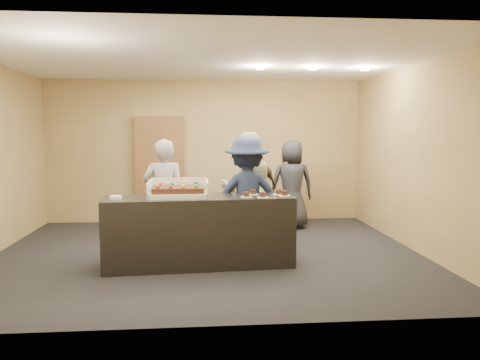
# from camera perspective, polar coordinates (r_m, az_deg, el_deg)

# --- Properties ---
(room) EXTENTS (6.04, 6.00, 2.70)m
(room) POSITION_cam_1_polar(r_m,az_deg,el_deg) (6.53, -4.01, 2.58)
(room) COLOR black
(room) RESTS_ON ground
(serving_counter) EXTENTS (2.44, 0.85, 0.90)m
(serving_counter) POSITION_cam_1_polar(r_m,az_deg,el_deg) (6.10, -4.99, -6.21)
(serving_counter) COLOR black
(serving_counter) RESTS_ON floor
(storage_cabinet) EXTENTS (0.91, 0.15, 2.01)m
(storage_cabinet) POSITION_cam_1_polar(r_m,az_deg,el_deg) (8.99, -9.75, 1.22)
(storage_cabinet) COLOR brown
(storage_cabinet) RESTS_ON floor
(cake_box) EXTENTS (0.75, 0.52, 0.22)m
(cake_box) POSITION_cam_1_polar(r_m,az_deg,el_deg) (6.05, -7.49, -1.55)
(cake_box) COLOR white
(cake_box) RESTS_ON serving_counter
(sheet_cake) EXTENTS (0.64, 0.44, 0.12)m
(sheet_cake) POSITION_cam_1_polar(r_m,az_deg,el_deg) (6.01, -7.52, -1.12)
(sheet_cake) COLOR #341B0B
(sheet_cake) RESTS_ON cake_box
(plate_stack) EXTENTS (0.15, 0.15, 0.04)m
(plate_stack) POSITION_cam_1_polar(r_m,az_deg,el_deg) (6.01, -14.93, -2.05)
(plate_stack) COLOR white
(plate_stack) RESTS_ON serving_counter
(slice_a) EXTENTS (0.15, 0.15, 0.07)m
(slice_a) POSITION_cam_1_polar(r_m,az_deg,el_deg) (5.93, 0.78, -1.89)
(slice_a) COLOR white
(slice_a) RESTS_ON serving_counter
(slice_b) EXTENTS (0.15, 0.15, 0.07)m
(slice_b) POSITION_cam_1_polar(r_m,az_deg,el_deg) (6.19, 1.61, -1.57)
(slice_b) COLOR white
(slice_b) RESTS_ON serving_counter
(slice_c) EXTENTS (0.15, 0.15, 0.07)m
(slice_c) POSITION_cam_1_polar(r_m,az_deg,el_deg) (5.90, 2.81, -1.94)
(slice_c) COLOR white
(slice_c) RESTS_ON serving_counter
(slice_d) EXTENTS (0.15, 0.15, 0.07)m
(slice_d) POSITION_cam_1_polar(r_m,az_deg,el_deg) (6.20, 4.75, -1.57)
(slice_d) COLOR white
(slice_d) RESTS_ON serving_counter
(slice_e) EXTENTS (0.15, 0.15, 0.07)m
(slice_e) POSITION_cam_1_polar(r_m,az_deg,el_deg) (6.08, 5.46, -1.72)
(slice_e) COLOR white
(slice_e) RESTS_ON serving_counter
(person_server_grey) EXTENTS (0.61, 0.41, 1.62)m
(person_server_grey) POSITION_cam_1_polar(r_m,az_deg,el_deg) (6.69, -9.23, -2.03)
(person_server_grey) COLOR gray
(person_server_grey) RESTS_ON floor
(person_sage_man) EXTENTS (0.84, 0.66, 1.72)m
(person_sage_man) POSITION_cam_1_polar(r_m,az_deg,el_deg) (7.16, 0.88, -1.04)
(person_sage_man) COLOR #A0AE7E
(person_sage_man) RESTS_ON floor
(person_navy_man) EXTENTS (1.10, 0.66, 1.66)m
(person_navy_man) POSITION_cam_1_polar(r_m,az_deg,el_deg) (6.51, 0.87, -2.02)
(person_navy_man) COLOR #1C2742
(person_navy_man) RESTS_ON floor
(person_brown_extra) EXTENTS (0.99, 0.80, 1.57)m
(person_brown_extra) POSITION_cam_1_polar(r_m,az_deg,el_deg) (7.82, 1.76, -1.00)
(person_brown_extra) COLOR brown
(person_brown_extra) RESTS_ON floor
(person_dark_suit) EXTENTS (0.79, 0.53, 1.58)m
(person_dark_suit) POSITION_cam_1_polar(r_m,az_deg,el_deg) (8.39, 6.31, -0.51)
(person_dark_suit) COLOR #27282D
(person_dark_suit) RESTS_ON floor
(ceiling_spotlights) EXTENTS (1.72, 0.12, 0.03)m
(ceiling_spotlights) POSITION_cam_1_polar(r_m,az_deg,el_deg) (7.29, 8.88, 13.28)
(ceiling_spotlights) COLOR #FFEAC6
(ceiling_spotlights) RESTS_ON ceiling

